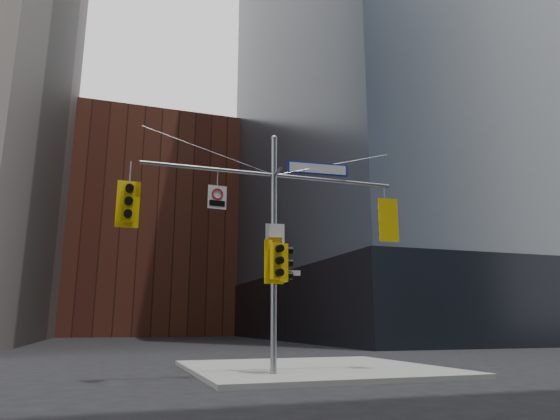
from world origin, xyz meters
TOP-DOWN VIEW (x-y plane):
  - ground at (0.00, 0.00)m, footprint 160.00×160.00m
  - sidewalk_corner at (2.00, 4.00)m, footprint 8.00×8.00m
  - podium_ne at (28.00, 32.00)m, footprint 36.40×36.40m
  - brick_midrise at (0.00, 58.00)m, footprint 26.00×20.00m
  - signal_assembly at (0.00, 1.99)m, footprint 8.00×0.80m
  - traffic_light_west_arm at (-4.23, 2.01)m, footprint 0.64×0.50m
  - traffic_light_east_arm at (3.83, 1.99)m, footprint 0.68×0.54m
  - traffic_light_pole_side at (0.33, 2.00)m, footprint 0.46×0.39m
  - traffic_light_pole_front at (-0.00, 1.73)m, footprint 0.61×0.53m
  - street_sign_blade at (1.47, 2.00)m, footprint 2.00×0.20m
  - regulatory_sign_arm at (-1.75, 1.97)m, footprint 0.56×0.10m
  - regulatory_sign_pole at (0.00, 1.88)m, footprint 0.57×0.11m
  - street_blade_ew at (0.45, 2.00)m, footprint 0.77×0.06m
  - street_blade_ns at (0.00, 2.45)m, footprint 0.10×0.76m

SIDE VIEW (x-z plane):
  - ground at x=0.00m, z-range 0.00..0.00m
  - sidewalk_corner at x=2.00m, z-range 0.00..0.15m
  - street_blade_ns at x=0.00m, z-range 2.88..3.03m
  - podium_ne at x=28.00m, z-range 0.00..6.00m
  - street_blade_ew at x=0.45m, z-range 2.93..3.09m
  - traffic_light_pole_side at x=0.33m, z-range 2.74..3.86m
  - traffic_light_pole_front at x=0.00m, z-range 2.66..3.95m
  - regulatory_sign_pole at x=0.00m, z-range 3.68..4.43m
  - signal_assembly at x=0.00m, z-range 0.77..8.07m
  - traffic_light_west_arm at x=-4.23m, z-range 4.13..5.47m
  - traffic_light_east_arm at x=3.83m, z-range 4.09..5.51m
  - regulatory_sign_arm at x=-1.75m, z-range 4.82..5.52m
  - street_sign_blade at x=1.47m, z-range 6.16..6.54m
  - brick_midrise at x=0.00m, z-range 0.00..28.00m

